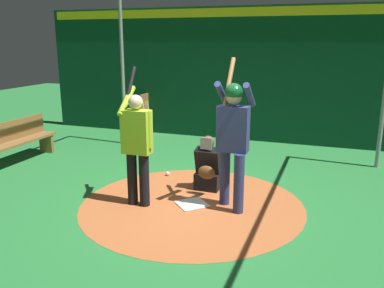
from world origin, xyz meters
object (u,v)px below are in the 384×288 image
object	(u,v)px
bench	(14,141)
catcher	(208,169)
bat_rack	(146,115)
visitor	(137,142)
baseball_0	(168,173)
batter	(233,134)
home_plate	(192,204)

from	to	relation	value
bench	catcher	bearing A→B (deg)	88.68
catcher	bat_rack	bearing A→B (deg)	-140.72
visitor	baseball_0	distance (m)	1.65
batter	catcher	bearing A→B (deg)	-138.41
baseball_0	visitor	bearing A→B (deg)	4.55
visitor	baseball_0	size ratio (longest dim) A/B	27.54
batter	catcher	size ratio (longest dim) A/B	2.37
batter	bat_rack	size ratio (longest dim) A/B	2.07
bat_rack	baseball_0	size ratio (longest dim) A/B	14.20
baseball_0	bench	bearing A→B (deg)	-84.59
batter	baseball_0	xyz separation A→B (m)	(-1.02, -1.46, -1.09)
batter	bench	xyz separation A→B (m)	(-0.72, -4.64, -0.68)
visitor	baseball_0	bearing A→B (deg)	-175.07
visitor	bench	size ratio (longest dim) A/B	1.04
home_plate	bat_rack	bearing A→B (deg)	-146.25
batter	visitor	size ratio (longest dim) A/B	1.07
visitor	catcher	bearing A→B (deg)	141.29
visitor	baseball_0	world-z (taller)	visitor
batter	home_plate	bearing A→B (deg)	-80.67
bench	baseball_0	world-z (taller)	bench
batter	bench	bearing A→B (deg)	-98.83
batter	baseball_0	size ratio (longest dim) A/B	29.38
home_plate	batter	distance (m)	1.27
catcher	visitor	distance (m)	1.40
batter	bat_rack	xyz separation A→B (m)	(-4.02, -3.33, -0.64)
catcher	visitor	world-z (taller)	visitor
visitor	bat_rack	xyz separation A→B (m)	(-4.36, -1.98, -0.48)
bench	baseball_0	distance (m)	3.22
home_plate	baseball_0	distance (m)	1.42
visitor	bat_rack	distance (m)	4.82
batter	visitor	bearing A→B (deg)	-75.55
bench	batter	bearing A→B (deg)	81.17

